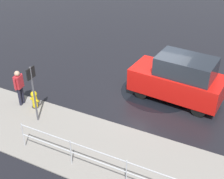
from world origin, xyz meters
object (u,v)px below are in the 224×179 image
Objects in this scene: fire_hydrant at (35,100)px; moving_hatchback at (179,79)px; sign_post at (33,87)px; pedestrian at (19,85)px.

moving_hatchback is at bearing -147.42° from fire_hydrant.
sign_post is (4.48, 3.97, 0.55)m from moving_hatchback.
moving_hatchback is 1.68× the size of sign_post.
fire_hydrant is at bearing 32.58° from moving_hatchback.
fire_hydrant is 0.86m from pedestrian.
pedestrian is at bearing 5.53° from fire_hydrant.
moving_hatchback is 5.02× the size of fire_hydrant.
sign_post is (-0.66, 0.69, 1.18)m from fire_hydrant.
pedestrian is at bearing 30.00° from moving_hatchback.
moving_hatchback is 6.01m from sign_post.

